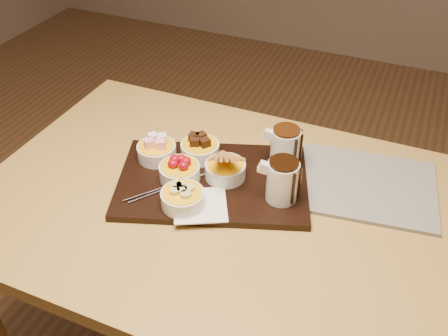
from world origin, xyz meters
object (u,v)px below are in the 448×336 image
at_px(bowl_strawberries, 180,172).
at_px(serving_board, 213,181).
at_px(pitcher_dark_chocolate, 282,181).
at_px(pitcher_milk_chocolate, 285,148).
at_px(dining_table, 227,230).
at_px(newspaper, 366,185).

bearing_deg(bowl_strawberries, serving_board, 22.77).
relative_size(bowl_strawberries, pitcher_dark_chocolate, 1.00).
bearing_deg(bowl_strawberries, pitcher_milk_chocolate, 35.59).
xyz_separation_m(dining_table, pitcher_dark_chocolate, (0.12, 0.04, 0.17)).
distance_m(dining_table, bowl_strawberries, 0.19).
height_order(serving_board, bowl_strawberries, bowl_strawberries).
relative_size(serving_board, newspaper, 1.38).
xyz_separation_m(pitcher_dark_chocolate, newspaper, (0.17, 0.14, -0.06)).
xyz_separation_m(dining_table, serving_board, (-0.06, 0.04, 0.11)).
relative_size(serving_board, pitcher_milk_chocolate, 4.59).
distance_m(pitcher_dark_chocolate, newspaper, 0.23).
height_order(bowl_strawberries, pitcher_dark_chocolate, pitcher_dark_chocolate).
relative_size(pitcher_dark_chocolate, pitcher_milk_chocolate, 1.00).
bearing_deg(pitcher_milk_chocolate, newspaper, -15.37).
bearing_deg(dining_table, pitcher_dark_chocolate, 19.12).
distance_m(dining_table, newspaper, 0.36).
bearing_deg(pitcher_milk_chocolate, bowl_strawberries, -163.61).
relative_size(dining_table, bowl_strawberries, 12.00).
xyz_separation_m(bowl_strawberries, pitcher_milk_chocolate, (0.22, 0.15, 0.03)).
bearing_deg(newspaper, pitcher_milk_chocolate, 176.36).
height_order(dining_table, pitcher_dark_chocolate, pitcher_dark_chocolate).
bearing_deg(newspaper, serving_board, -165.99).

